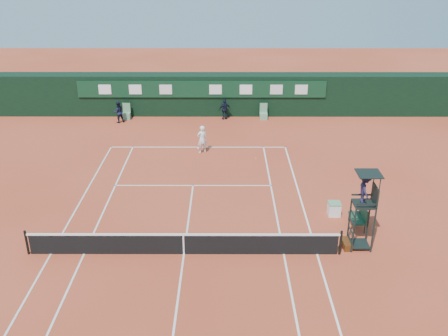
# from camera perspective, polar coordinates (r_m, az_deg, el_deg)

# --- Properties ---
(ground) EXTENTS (90.00, 90.00, 0.00)m
(ground) POSITION_cam_1_polar(r_m,az_deg,el_deg) (20.90, -4.60, -9.77)
(ground) COLOR #C04A2D
(ground) RESTS_ON ground
(court_lines) EXTENTS (11.05, 23.85, 0.01)m
(court_lines) POSITION_cam_1_polar(r_m,az_deg,el_deg) (20.89, -4.60, -9.75)
(court_lines) COLOR white
(court_lines) RESTS_ON ground
(tennis_net) EXTENTS (12.90, 0.10, 1.10)m
(tennis_net) POSITION_cam_1_polar(r_m,az_deg,el_deg) (20.62, -4.65, -8.59)
(tennis_net) COLOR black
(tennis_net) RESTS_ON ground
(back_wall) EXTENTS (40.00, 1.65, 3.00)m
(back_wall) POSITION_cam_1_polar(r_m,az_deg,el_deg) (37.46, -2.49, 8.42)
(back_wall) COLOR black
(back_wall) RESTS_ON ground
(linesman_chair_left) EXTENTS (0.55, 0.50, 1.15)m
(linesman_chair_left) POSITION_cam_1_polar(r_m,az_deg,el_deg) (37.26, -11.07, 6.00)
(linesman_chair_left) COLOR #5E8F6C
(linesman_chair_left) RESTS_ON ground
(linesman_chair_right) EXTENTS (0.55, 0.50, 1.15)m
(linesman_chair_right) POSITION_cam_1_polar(r_m,az_deg,el_deg) (36.67, 4.54, 6.08)
(linesman_chair_right) COLOR #649975
(linesman_chair_right) RESTS_ON ground
(umpire_chair) EXTENTS (0.96, 0.95, 3.42)m
(umpire_chair) POSITION_cam_1_polar(r_m,az_deg,el_deg) (20.83, 15.79, -2.97)
(umpire_chair) COLOR black
(umpire_chair) RESTS_ON ground
(player_bench) EXTENTS (0.56, 1.20, 1.10)m
(player_bench) POSITION_cam_1_polar(r_m,az_deg,el_deg) (23.17, 15.27, -5.24)
(player_bench) COLOR #183C27
(player_bench) RESTS_ON ground
(tennis_bag) EXTENTS (0.39, 0.80, 0.29)m
(tennis_bag) POSITION_cam_1_polar(r_m,az_deg,el_deg) (21.81, 13.79, -8.43)
(tennis_bag) COLOR black
(tennis_bag) RESTS_ON ground
(cooler) EXTENTS (0.57, 0.57, 0.65)m
(cooler) POSITION_cam_1_polar(r_m,az_deg,el_deg) (24.02, 12.47, -4.57)
(cooler) COLOR white
(cooler) RESTS_ON ground
(tennis_ball) EXTENTS (0.07, 0.07, 0.07)m
(tennis_ball) POSITION_cam_1_polar(r_m,az_deg,el_deg) (29.69, 3.68, 1.09)
(tennis_ball) COLOR #B8D832
(tennis_ball) RESTS_ON ground
(player) EXTENTS (0.75, 0.65, 1.73)m
(player) POSITION_cam_1_polar(r_m,az_deg,el_deg) (30.31, -2.52, 3.30)
(player) COLOR white
(player) RESTS_ON ground
(ball_kid_left) EXTENTS (0.94, 0.86, 1.56)m
(ball_kid_left) POSITION_cam_1_polar(r_m,az_deg,el_deg) (36.47, -11.97, 6.29)
(ball_kid_left) COLOR black
(ball_kid_left) RESTS_ON ground
(ball_kid_right) EXTENTS (0.95, 0.60, 1.50)m
(ball_kid_right) POSITION_cam_1_polar(r_m,az_deg,el_deg) (36.36, 0.09, 6.71)
(ball_kid_right) COLOR black
(ball_kid_right) RESTS_ON ground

